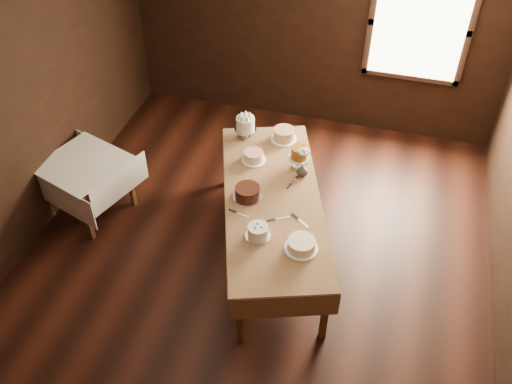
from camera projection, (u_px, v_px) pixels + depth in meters
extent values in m
cube|color=black|center=(251.00, 269.00, 6.08)|extent=(5.00, 6.00, 0.01)
cube|color=beige|center=(249.00, 27.00, 4.21)|extent=(5.00, 6.00, 0.01)
cube|color=black|center=(315.00, 28.00, 7.29)|extent=(5.00, 0.02, 2.80)
cube|color=black|center=(13.00, 126.00, 5.66)|extent=(0.02, 6.00, 2.80)
cube|color=#FFEABF|center=(419.00, 28.00, 6.85)|extent=(1.10, 0.05, 1.30)
cube|color=#50301B|center=(239.00, 319.00, 5.18)|extent=(0.08, 0.08, 0.71)
cube|color=#50301B|center=(232.00, 161.00, 6.91)|extent=(0.08, 0.08, 0.71)
cube|color=#50301B|center=(325.00, 314.00, 5.22)|extent=(0.08, 0.08, 0.71)
cube|color=#50301B|center=(296.00, 158.00, 6.94)|extent=(0.08, 0.08, 0.71)
cube|color=#50301B|center=(273.00, 200.00, 5.80)|extent=(1.68, 2.62, 0.04)
cube|color=#906C4A|center=(273.00, 199.00, 5.78)|extent=(1.76, 2.70, 0.01)
cube|color=#50301B|center=(47.00, 194.00, 6.49)|extent=(0.06, 0.06, 0.67)
cube|color=#50301B|center=(91.00, 163.00, 6.90)|extent=(0.06, 0.06, 0.67)
cube|color=#50301B|center=(87.00, 217.00, 6.20)|extent=(0.06, 0.06, 0.67)
cube|color=#50301B|center=(131.00, 184.00, 6.61)|extent=(0.06, 0.06, 0.67)
cube|color=#50301B|center=(83.00, 165.00, 6.31)|extent=(0.99, 0.99, 0.04)
cube|color=white|center=(82.00, 163.00, 6.29)|extent=(1.09, 1.09, 0.01)
cylinder|color=silver|center=(246.00, 132.00, 6.53)|extent=(0.26, 0.26, 0.12)
cylinder|color=white|center=(245.00, 123.00, 6.44)|extent=(0.29, 0.29, 0.15)
cylinder|color=white|center=(284.00, 139.00, 6.52)|extent=(0.31, 0.31, 0.01)
cylinder|color=#CFB18A|center=(284.00, 134.00, 6.48)|extent=(0.28, 0.28, 0.13)
cylinder|color=white|center=(254.00, 160.00, 6.24)|extent=(0.28, 0.28, 0.01)
cylinder|color=white|center=(254.00, 156.00, 6.20)|extent=(0.28, 0.28, 0.09)
cylinder|color=white|center=(299.00, 162.00, 6.12)|extent=(0.24, 0.24, 0.13)
cylinder|color=#A45417|center=(299.00, 152.00, 6.03)|extent=(0.24, 0.24, 0.14)
cylinder|color=silver|center=(248.00, 196.00, 5.79)|extent=(0.31, 0.31, 0.01)
cylinder|color=#37160B|center=(248.00, 192.00, 5.75)|extent=(0.36, 0.36, 0.11)
cylinder|color=silver|center=(258.00, 236.00, 5.37)|extent=(0.25, 0.25, 0.01)
cylinder|color=white|center=(258.00, 231.00, 5.33)|extent=(0.26, 0.26, 0.12)
cylinder|color=white|center=(301.00, 248.00, 5.25)|extent=(0.32, 0.32, 0.01)
cylinder|color=#F6EABE|center=(301.00, 244.00, 5.21)|extent=(0.37, 0.37, 0.10)
cube|color=silver|center=(283.00, 218.00, 5.56)|extent=(0.22, 0.14, 0.01)
cube|color=silver|center=(303.00, 223.00, 5.51)|extent=(0.21, 0.16, 0.01)
cube|color=silver|center=(295.00, 180.00, 5.99)|extent=(0.09, 0.24, 0.01)
cube|color=silver|center=(243.00, 215.00, 5.59)|extent=(0.24, 0.09, 0.01)
imported|color=#2D2823|center=(302.00, 170.00, 6.01)|extent=(0.17, 0.17, 0.14)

